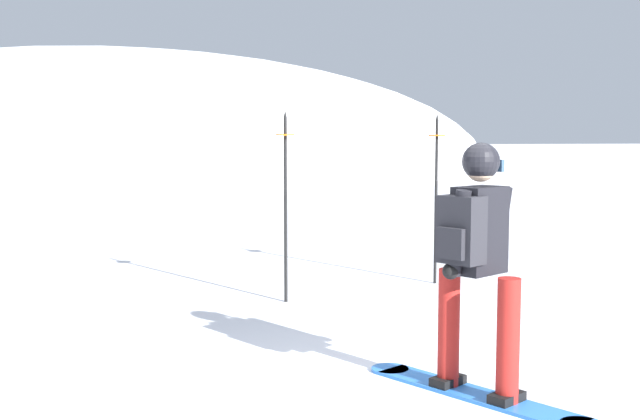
{
  "coord_description": "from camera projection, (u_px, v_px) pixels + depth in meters",
  "views": [
    {
      "loc": [
        -1.91,
        -4.48,
        1.76
      ],
      "look_at": [
        0.18,
        3.18,
        1.0
      ],
      "focal_mm": 43.73,
      "sensor_mm": 36.0,
      "label": 1
    }
  ],
  "objects": [
    {
      "name": "ground_plane",
      "position": [
        423.0,
        412.0,
        4.97
      ],
      "size": [
        300.0,
        300.0,
        0.0
      ],
      "primitive_type": "plane",
      "color": "white"
    },
    {
      "name": "ridge_peak_main",
      "position": [
        115.0,
        170.0,
        40.4
      ],
      "size": [
        38.71,
        34.84,
        12.12
      ],
      "color": "white",
      "rests_on": "ground"
    },
    {
      "name": "snowboarder_main",
      "position": [
        476.0,
        263.0,
        5.16
      ],
      "size": [
        1.01,
        1.66,
        1.71
      ],
      "color": "blue",
      "rests_on": "ground"
    },
    {
      "name": "piste_marker_near",
      "position": [
        436.0,
        187.0,
        9.21
      ],
      "size": [
        0.2,
        0.2,
        2.02
      ],
      "color": "black",
      "rests_on": "ground"
    },
    {
      "name": "piste_marker_far",
      "position": [
        286.0,
        194.0,
        8.17
      ],
      "size": [
        0.2,
        0.2,
        2.03
      ],
      "color": "black",
      "rests_on": "ground"
    }
  ]
}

